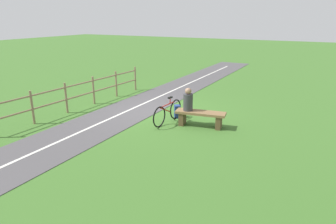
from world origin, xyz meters
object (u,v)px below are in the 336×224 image
object	(u,v)px
person_seated	(188,101)
backpack	(177,111)
bicycle	(168,112)
bench	(200,116)

from	to	relation	value
person_seated	backpack	bearing A→B (deg)	-49.62
backpack	bicycle	bearing A→B (deg)	85.88
person_seated	bicycle	xyz separation A→B (m)	(0.70, 0.12, -0.48)
person_seated	bench	bearing A→B (deg)	180.00
person_seated	backpack	distance (m)	1.06
bench	bicycle	xyz separation A→B (m)	(1.13, 0.19, 0.03)
bicycle	bench	bearing A→B (deg)	104.19
bench	person_seated	bearing A→B (deg)	-0.00
bicycle	backpack	bearing A→B (deg)	-179.46
bench	bicycle	distance (m)	1.15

